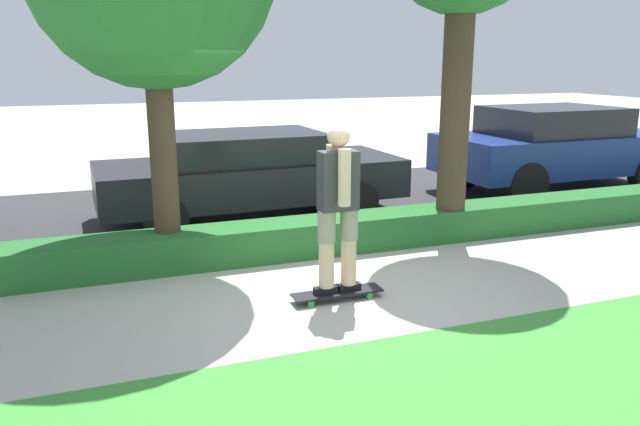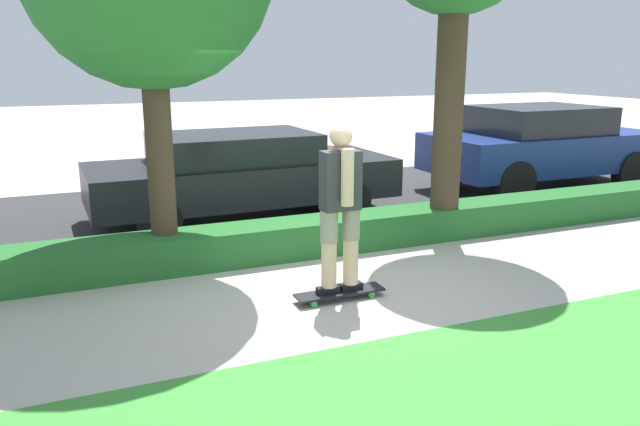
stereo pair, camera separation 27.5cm
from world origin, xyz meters
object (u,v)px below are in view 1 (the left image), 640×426
skater_person (338,205)px  parked_car_middle (249,172)px  skateboard (337,293)px  parked_car_rear (555,146)px

skater_person → parked_car_middle: size_ratio=0.37×
skateboard → skater_person: bearing=-45.0°
skater_person → parked_car_middle: (0.02, 3.68, -0.30)m
skater_person → parked_car_rear: (5.82, 3.66, -0.17)m
skateboard → skater_person: 0.93m
skateboard → parked_car_middle: (0.02, 3.68, 0.64)m
parked_car_middle → parked_car_rear: 5.81m
parked_car_middle → parked_car_rear: (5.81, -0.02, 0.13)m
skateboard → parked_car_rear: bearing=32.2°
parked_car_rear → skater_person: bearing=-148.5°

